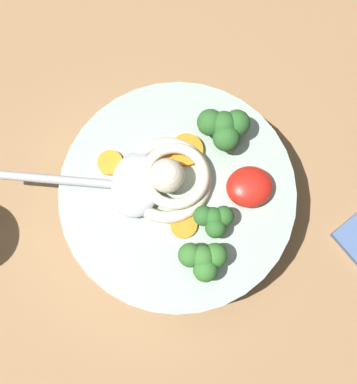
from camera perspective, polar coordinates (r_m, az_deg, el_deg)
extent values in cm
cube|color=#936D47|center=(54.99, -0.32, -0.70)|extent=(106.36, 106.36, 3.19)
cylinder|color=#9EB2A3|center=(50.23, 0.00, -0.80)|extent=(21.35, 21.35, 6.07)
cylinder|color=olive|center=(49.99, 0.00, -0.74)|extent=(18.79, 18.79, 5.58)
torus|color=beige|center=(47.00, -1.20, 1.36)|extent=(7.89, 7.89, 1.09)
torus|color=beige|center=(46.09, -0.52, 1.34)|extent=(8.45, 8.45, 0.98)
sphere|color=beige|center=(45.63, -1.24, 1.81)|extent=(3.06, 3.06, 3.06)
ellipsoid|color=#B7B7BC|center=(46.72, -4.57, 0.61)|extent=(5.84, 6.96, 1.60)
cylinder|color=#B7B7BC|center=(48.05, -13.47, 1.36)|extent=(14.67, 4.77, 0.80)
ellipsoid|color=red|center=(46.84, 7.65, 0.56)|extent=(4.13, 3.72, 1.86)
cylinder|color=#7A9E60|center=(46.35, 3.68, -3.07)|extent=(0.91, 0.91, 0.97)
sphere|color=#2D6628|center=(45.00, 3.79, -2.76)|extent=(1.78, 1.78, 1.78)
sphere|color=#2D6628|center=(45.25, 4.88, -2.59)|extent=(1.78, 1.78, 1.78)
sphere|color=#2D6628|center=(45.06, 2.69, -2.56)|extent=(1.78, 1.78, 1.78)
sphere|color=#2D6628|center=(44.98, 4.00, -3.88)|extent=(1.78, 1.78, 1.78)
cylinder|color=#7A9E60|center=(45.74, 2.56, -7.24)|extent=(1.06, 1.06, 1.13)
sphere|color=#38752D|center=(44.14, 2.66, -7.02)|extent=(2.08, 2.08, 2.08)
sphere|color=#38752D|center=(44.41, 3.97, -6.79)|extent=(2.08, 2.08, 2.08)
sphere|color=#38752D|center=(44.22, 1.35, -6.78)|extent=(2.08, 2.08, 2.08)
sphere|color=#38752D|center=(44.20, 2.91, -8.35)|extent=(2.08, 2.08, 2.08)
cylinder|color=#7A9E60|center=(48.36, 4.69, 6.48)|extent=(1.22, 1.22, 1.30)
sphere|color=#2D6628|center=(46.64, 4.88, 7.25)|extent=(2.39, 2.39, 2.39)
sphere|color=#2D6628|center=(47.03, 6.29, 7.38)|extent=(2.39, 2.39, 2.39)
sphere|color=#2D6628|center=(46.74, 3.45, 7.48)|extent=(2.39, 2.39, 2.39)
sphere|color=#2D6628|center=(46.42, 5.16, 5.81)|extent=(2.39, 2.39, 2.39)
cylinder|color=orange|center=(46.46, 0.14, -3.63)|extent=(2.40, 2.40, 0.41)
cylinder|color=orange|center=(47.90, -1.77, 3.75)|extent=(2.07, 2.07, 0.46)
cylinder|color=orange|center=(48.14, -7.36, 3.14)|extent=(2.30, 2.30, 0.43)
cylinder|color=orange|center=(48.00, 0.88, 4.54)|extent=(2.98, 2.98, 0.64)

